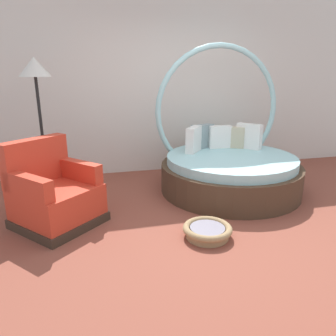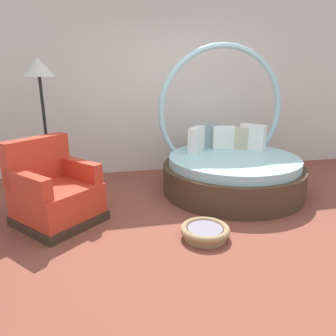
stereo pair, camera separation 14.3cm
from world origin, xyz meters
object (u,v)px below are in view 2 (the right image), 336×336
at_px(red_armchair, 54,194).
at_px(pet_basket, 205,231).
at_px(round_daybed, 231,164).
at_px(floor_lamp, 40,81).

height_order(red_armchair, pet_basket, red_armchair).
bearing_deg(round_daybed, red_armchair, -166.24).
relative_size(red_armchair, pet_basket, 2.21).
relative_size(round_daybed, red_armchair, 1.81).
bearing_deg(floor_lamp, red_armchair, -79.39).
xyz_separation_m(pet_basket, floor_lamp, (-1.72, 1.70, 1.46)).
distance_m(pet_basket, floor_lamp, 2.82).
bearing_deg(red_armchair, round_daybed, 13.76).
xyz_separation_m(round_daybed, pet_basket, (-0.79, -1.29, -0.30)).
height_order(pet_basket, floor_lamp, floor_lamp).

